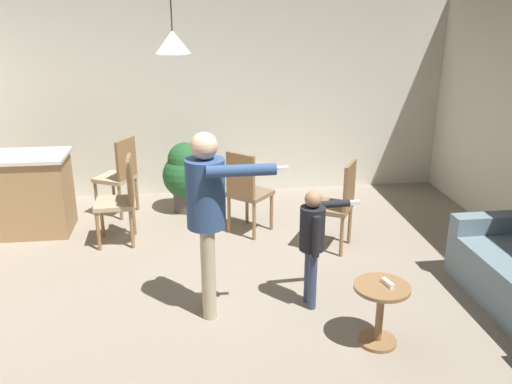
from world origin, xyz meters
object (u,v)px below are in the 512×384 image
object	(u,v)px
side_table_by_couch	(380,307)
person_adult	(208,205)
dining_chair_near_wall	(338,202)
dining_chair_spare	(120,173)
dining_chair_centre_back	(247,190)
potted_plant_corner	(186,174)
kitchen_counter	(16,194)
person_child	(313,236)
spare_remote_on_table	(388,283)
dining_chair_by_counter	(121,197)

from	to	relation	value
side_table_by_couch	person_adult	distance (m)	1.61
side_table_by_couch	dining_chair_near_wall	xyz separation A→B (m)	(0.12, 1.76, 0.22)
dining_chair_near_wall	dining_chair_spare	bearing A→B (deg)	91.55
dining_chair_centre_back	potted_plant_corner	size ratio (longest dim) A/B	1.10
kitchen_counter	person_child	bearing A→B (deg)	-33.20
side_table_by_couch	dining_chair_centre_back	xyz separation A→B (m)	(-0.82, 2.29, 0.22)
dining_chair_near_wall	potted_plant_corner	world-z (taller)	dining_chair_near_wall
person_child	spare_remote_on_table	bearing A→B (deg)	32.43
person_adult	person_child	bearing A→B (deg)	89.87
side_table_by_couch	dining_chair_centre_back	bearing A→B (deg)	109.61
kitchen_counter	person_adult	distance (m)	3.01
person_adult	kitchen_counter	bearing A→B (deg)	-133.82
dining_chair_near_wall	potted_plant_corner	xyz separation A→B (m)	(-1.64, 1.36, -0.04)
dining_chair_by_counter	dining_chair_spare	world-z (taller)	same
side_table_by_couch	dining_chair_near_wall	size ratio (longest dim) A/B	0.52
dining_chair_by_counter	kitchen_counter	bearing A→B (deg)	69.33
dining_chair_by_counter	dining_chair_spare	size ratio (longest dim) A/B	1.00
dining_chair_by_counter	spare_remote_on_table	size ratio (longest dim) A/B	7.69
dining_chair_by_counter	side_table_by_couch	bearing A→B (deg)	-136.48
kitchen_counter	dining_chair_by_counter	world-z (taller)	dining_chair_by_counter
person_child	dining_chair_near_wall	size ratio (longest dim) A/B	1.10
person_adult	person_child	world-z (taller)	person_adult
person_child	spare_remote_on_table	xyz separation A→B (m)	(0.45, -0.63, -0.14)
dining_chair_centre_back	spare_remote_on_table	size ratio (longest dim) A/B	7.69
person_adult	dining_chair_near_wall	bearing A→B (deg)	127.63
dining_chair_by_counter	dining_chair_spare	bearing A→B (deg)	5.58
person_adult	dining_chair_spare	world-z (taller)	person_adult
potted_plant_corner	dining_chair_near_wall	bearing A→B (deg)	-39.67
dining_chair_centre_back	potted_plant_corner	world-z (taller)	dining_chair_centre_back
dining_chair_near_wall	person_adult	bearing A→B (deg)	158.46
person_child	dining_chair_near_wall	bearing A→B (deg)	151.59
dining_chair_spare	spare_remote_on_table	bearing A→B (deg)	-113.75
potted_plant_corner	spare_remote_on_table	size ratio (longest dim) A/B	7.00
person_child	spare_remote_on_table	distance (m)	0.79
kitchen_counter	dining_chair_near_wall	xyz separation A→B (m)	(3.60, -0.88, 0.07)
dining_chair_centre_back	spare_remote_on_table	bearing A→B (deg)	-27.49
dining_chair_spare	side_table_by_couch	bearing A→B (deg)	-114.29
dining_chair_centre_back	potted_plant_corner	xyz separation A→B (m)	(-0.70, 0.83, -0.04)
dining_chair_centre_back	potted_plant_corner	bearing A→B (deg)	171.87
side_table_by_couch	potted_plant_corner	xyz separation A→B (m)	(-1.51, 3.12, 0.17)
dining_chair_by_counter	person_adult	bearing A→B (deg)	-151.72
dining_chair_near_wall	dining_chair_centre_back	size ratio (longest dim) A/B	1.00
dining_chair_by_counter	dining_chair_spare	distance (m)	0.89
person_child	dining_chair_spare	size ratio (longest dim) A/B	1.10
person_child	dining_chair_centre_back	bearing A→B (deg)	-169.36
side_table_by_couch	dining_chair_spare	size ratio (longest dim) A/B	0.52
kitchen_counter	person_adult	xyz separation A→B (m)	(2.16, -2.02, 0.53)
kitchen_counter	side_table_by_couch	world-z (taller)	kitchen_counter
side_table_by_couch	person_child	distance (m)	0.83
person_adult	dining_chair_near_wall	size ratio (longest dim) A/B	1.63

